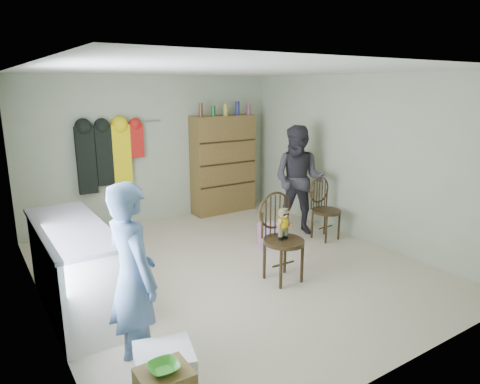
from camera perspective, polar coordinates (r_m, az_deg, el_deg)
ground_plane at (r=5.70m, az=-1.02°, el=-10.05°), size 5.00×5.00×0.00m
room_walls at (r=5.71m, az=-3.95°, el=6.47°), size 5.00×5.00×5.00m
counter at (r=4.85m, az=-21.20°, el=-9.44°), size 0.64×1.86×0.94m
bowl at (r=3.08m, az=-10.12°, el=-22.07°), size 0.21×0.21×0.05m
plastic_tub at (r=3.56m, az=-10.00°, el=-22.82°), size 0.52×0.50×0.41m
chair_front at (r=5.20m, az=5.49°, el=-5.33°), size 0.49×0.49×1.08m
chair_far at (r=6.73m, az=11.11°, el=-1.86°), size 0.45×0.45×0.96m
striped_bag at (r=6.33m, az=4.00°, el=-5.85°), size 0.41×0.38×0.35m
person_left at (r=3.63m, az=-14.11°, el=-11.13°), size 0.46×0.64×1.62m
person_right at (r=6.85m, az=7.83°, el=1.57°), size 1.01×1.06×1.73m
dresser at (r=7.95m, az=-2.26°, el=3.73°), size 1.20×0.39×2.05m
coat_rack at (r=7.14m, az=-17.12°, el=4.73°), size 1.42×0.12×1.09m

